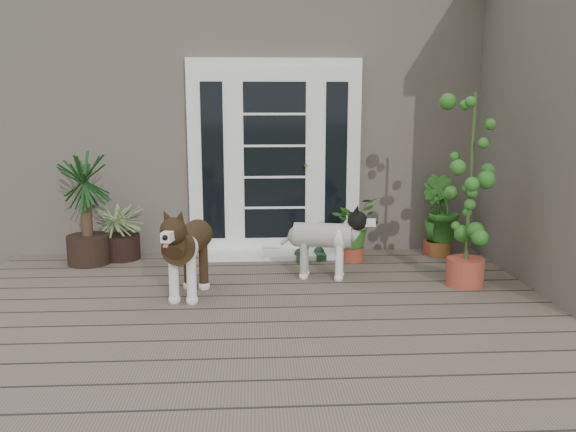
{
  "coord_description": "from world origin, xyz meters",
  "views": [
    {
      "loc": [
        -0.43,
        -3.97,
        1.79
      ],
      "look_at": [
        -0.1,
        1.75,
        0.7
      ],
      "focal_mm": 36.99,
      "sensor_mm": 36.0,
      "label": 1
    }
  ],
  "objects": [
    {
      "name": "clog_left",
      "position": [
        0.28,
        2.27,
        0.17
      ],
      "size": [
        0.15,
        0.31,
        0.09
      ],
      "primitive_type": null,
      "rotation": [
        0.0,
        0.0,
        0.03
      ],
      "color": "#143219",
      "rests_on": "deck"
    },
    {
      "name": "door_unit",
      "position": [
        -0.2,
        2.6,
        1.19
      ],
      "size": [
        1.9,
        0.14,
        2.15
      ],
      "primitive_type": "cube",
      "color": "white",
      "rests_on": "deck"
    },
    {
      "name": "deck",
      "position": [
        0.0,
        0.4,
        0.06
      ],
      "size": [
        6.2,
        4.6,
        0.12
      ],
      "primitive_type": "cube",
      "color": "#6B5B4C",
      "rests_on": "ground"
    },
    {
      "name": "herb_b",
      "position": [
        1.62,
        2.36,
        0.45
      ],
      "size": [
        0.63,
        0.63,
        0.67
      ],
      "primitive_type": "imported",
      "rotation": [
        0.0,
        0.0,
        2.41
      ],
      "color": "#1B601D",
      "rests_on": "deck"
    },
    {
      "name": "house_main",
      "position": [
        0.0,
        4.65,
        1.55
      ],
      "size": [
        7.4,
        4.0,
        3.1
      ],
      "primitive_type": "cube",
      "color": "#665E54",
      "rests_on": "ground"
    },
    {
      "name": "brindle_dog",
      "position": [
        -1.0,
        1.07,
        0.48
      ],
      "size": [
        0.53,
        0.92,
        0.72
      ],
      "primitive_type": null,
      "rotation": [
        0.0,
        0.0,
        2.95
      ],
      "color": "#3F2B16",
      "rests_on": "deck"
    },
    {
      "name": "white_dog",
      "position": [
        0.22,
        1.56,
        0.43
      ],
      "size": [
        0.8,
        0.47,
        0.62
      ],
      "primitive_type": null,
      "rotation": [
        0.0,
        0.0,
        -1.79
      ],
      "color": "silver",
      "rests_on": "deck"
    },
    {
      "name": "herb_a",
      "position": [
        0.62,
        2.16,
        0.43
      ],
      "size": [
        0.7,
        0.7,
        0.63
      ],
      "primitive_type": "imported",
      "rotation": [
        0.0,
        0.0,
        0.71
      ],
      "color": "#275919",
      "rests_on": "deck"
    },
    {
      "name": "sapling",
      "position": [
        1.52,
        1.24,
        1.04
      ],
      "size": [
        0.58,
        0.58,
        1.83
      ],
      "primitive_type": null,
      "rotation": [
        0.0,
        0.0,
        -0.07
      ],
      "color": "#17531B",
      "rests_on": "deck"
    },
    {
      "name": "door_step",
      "position": [
        -0.2,
        2.4,
        0.14
      ],
      "size": [
        1.6,
        0.4,
        0.05
      ],
      "primitive_type": "cube",
      "color": "white",
      "rests_on": "deck"
    },
    {
      "name": "roof_main",
      "position": [
        0.0,
        4.65,
        3.2
      ],
      "size": [
        7.6,
        4.2,
        0.2
      ],
      "primitive_type": "cube",
      "color": "#2D2826",
      "rests_on": "house_main"
    },
    {
      "name": "yucca",
      "position": [
        -2.18,
        2.22,
        0.73
      ],
      "size": [
        1.03,
        1.03,
        1.21
      ],
      "primitive_type": null,
      "rotation": [
        0.0,
        0.0,
        0.28
      ],
      "color": "black",
      "rests_on": "deck"
    },
    {
      "name": "clog_right",
      "position": [
        0.07,
        2.18,
        0.17
      ],
      "size": [
        0.18,
        0.34,
        0.1
      ],
      "primitive_type": null,
      "rotation": [
        0.0,
        0.0,
        0.09
      ],
      "color": "black",
      "rests_on": "deck"
    },
    {
      "name": "spider_plant",
      "position": [
        -1.88,
        2.4,
        0.47
      ],
      "size": [
        0.7,
        0.7,
        0.71
      ],
      "primitive_type": null,
      "rotation": [
        0.0,
        0.0,
        0.05
      ],
      "color": "#9CB36E",
      "rests_on": "deck"
    },
    {
      "name": "herb_c",
      "position": [
        1.61,
        2.4,
        0.4
      ],
      "size": [
        0.47,
        0.47,
        0.56
      ],
      "primitive_type": "imported",
      "rotation": [
        0.0,
        0.0,
        4.32
      ],
      "color": "#255B1A",
      "rests_on": "deck"
    }
  ]
}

